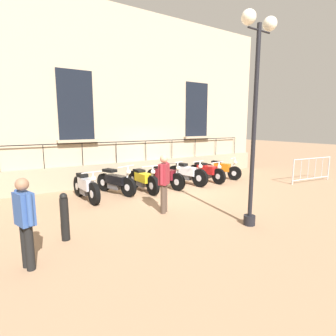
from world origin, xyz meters
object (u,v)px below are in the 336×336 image
motorcycle_maroon (165,177)px  pedestrian_walking (25,219)px  lamppost (256,92)px  crowd_barrier (312,169)px  motorcycle_orange (221,170)px  motorcycle_black (116,182)px  motorcycle_white (187,174)px  motorcycle_red (206,172)px  bollard (65,217)px  motorcycle_silver (86,187)px  pedestrian_standing (164,180)px  motorcycle_yellow (143,180)px

motorcycle_maroon → pedestrian_walking: pedestrian_walking is taller
lamppost → crowd_barrier: bearing=107.7°
motorcycle_orange → lamppost: lamppost is taller
motorcycle_black → motorcycle_maroon: size_ratio=0.95×
motorcycle_white → lamppost: bearing=-17.4°
motorcycle_white → pedestrian_walking: size_ratio=1.29×
motorcycle_white → motorcycle_black: bearing=-92.2°
motorcycle_white → motorcycle_red: 1.03m
motorcycle_black → crowd_barrier: 8.24m
bollard → motorcycle_silver: bearing=156.5°
motorcycle_maroon → motorcycle_black: bearing=-94.6°
pedestrian_standing → pedestrian_walking: pedestrian_standing is taller
motorcycle_black → motorcycle_white: 3.05m
motorcycle_white → motorcycle_red: (0.01, 1.03, -0.00)m
crowd_barrier → pedestrian_walking: (1.31, -10.93, 0.32)m
motorcycle_white → pedestrian_standing: (2.54, -2.68, 0.48)m
pedestrian_standing → bollard: bearing=-81.4°
lamppost → pedestrian_walking: size_ratio=3.06×
motorcycle_yellow → crowd_barrier: size_ratio=0.88×
motorcycle_red → crowd_barrier: bearing=56.5°
pedestrian_standing → pedestrian_walking: bearing=-70.2°
motorcycle_silver → pedestrian_walking: size_ratio=1.27×
motorcycle_white → motorcycle_red: size_ratio=0.99×
motorcycle_white → crowd_barrier: size_ratio=0.88×
motorcycle_silver → motorcycle_red: (-0.13, 5.19, 0.00)m
motorcycle_yellow → motorcycle_orange: 4.12m
motorcycle_maroon → pedestrian_standing: pedestrian_standing is taller
motorcycle_silver → pedestrian_standing: (2.40, 1.49, 0.49)m
motorcycle_yellow → bollard: 4.37m
motorcycle_maroon → motorcycle_orange: bearing=93.1°
motorcycle_yellow → pedestrian_walking: (3.70, -4.09, 0.46)m
motorcycle_orange → motorcycle_white: bearing=-86.4°
motorcycle_yellow → motorcycle_orange: (-0.22, 4.12, -0.02)m
pedestrian_standing → motorcycle_maroon: bearing=147.6°
motorcycle_white → motorcycle_orange: motorcycle_white is taller
motorcycle_red → lamppost: (4.45, -2.43, 2.72)m
motorcycle_maroon → pedestrian_standing: bearing=-32.4°
motorcycle_red → motorcycle_orange: motorcycle_orange is taller
motorcycle_red → crowd_barrier: 4.49m
motorcycle_silver → pedestrian_walking: 4.19m
motorcycle_yellow → pedestrian_standing: (2.44, -0.60, 0.49)m
motorcycle_black → motorcycle_yellow: size_ratio=0.92×
crowd_barrier → bollard: bearing=-87.4°
motorcycle_silver → bollard: bollard is taller
motorcycle_maroon → pedestrian_walking: (3.75, -5.07, 0.44)m
motorcycle_black → motorcycle_white: (0.12, 3.04, 0.01)m
lamppost → pedestrian_standing: size_ratio=2.96×
bollard → motorcycle_maroon: bearing=124.1°
motorcycle_silver → lamppost: (4.31, 2.77, 2.72)m
motorcycle_orange → crowd_barrier: (2.62, 2.73, 0.16)m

